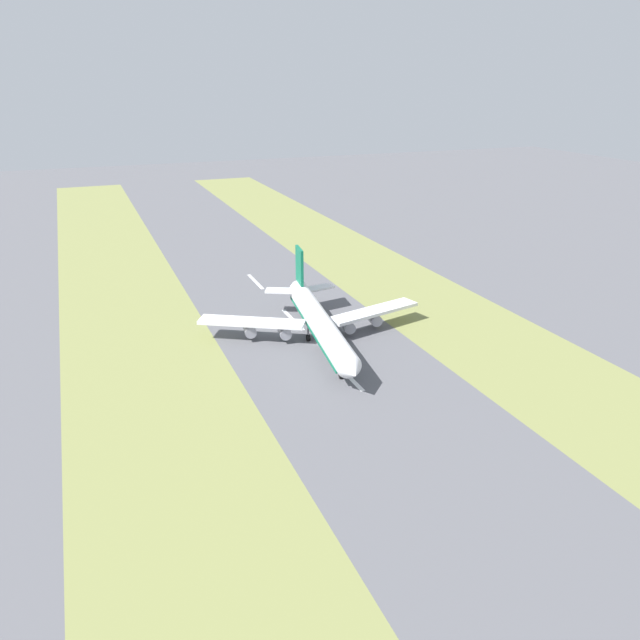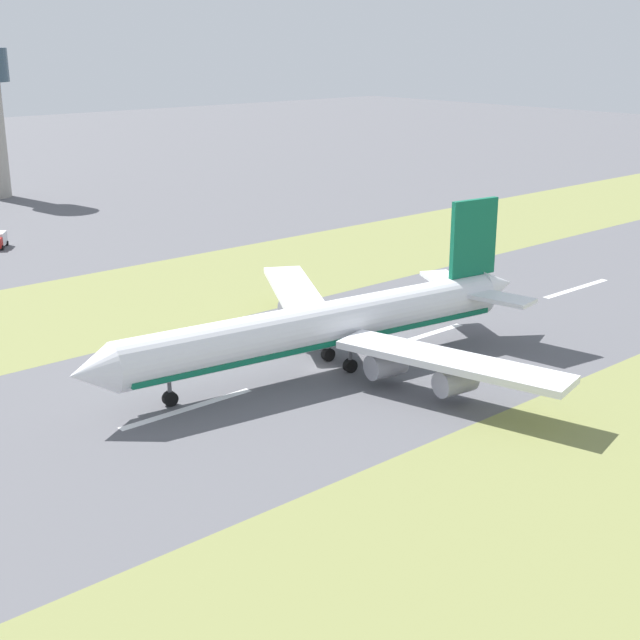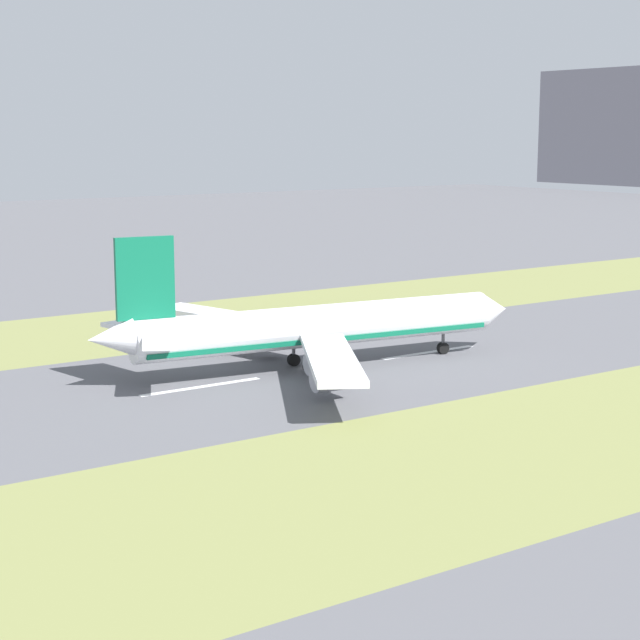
{
  "view_description": "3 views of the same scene",
  "coord_description": "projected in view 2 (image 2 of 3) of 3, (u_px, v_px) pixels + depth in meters",
  "views": [
    {
      "loc": [
        56.51,
        144.8,
        67.55
      ],
      "look_at": [
        -0.8,
        0.51,
        7.0
      ],
      "focal_mm": 35.0,
      "sensor_mm": 36.0,
      "label": 1
    },
    {
      "loc": [
        -83.42,
        72.37,
        41.98
      ],
      "look_at": [
        -0.8,
        0.51,
        7.0
      ],
      "focal_mm": 50.0,
      "sensor_mm": 36.0,
      "label": 2
    },
    {
      "loc": [
        123.96,
        -86.13,
        33.75
      ],
      "look_at": [
        -0.8,
        0.51,
        7.0
      ],
      "focal_mm": 60.0,
      "sensor_mm": 36.0,
      "label": 3
    }
  ],
  "objects": [
    {
      "name": "ground_plane",
      "position": [
        319.0,
        368.0,
        117.97
      ],
      "size": [
        800.0,
        800.0,
        0.0
      ],
      "primitive_type": "plane",
      "color": "#56565B"
    },
    {
      "name": "grass_median_west",
      "position": [
        625.0,
        493.0,
        85.62
      ],
      "size": [
        40.0,
        600.0,
        0.01
      ],
      "primitive_type": "cube",
      "color": "olive",
      "rests_on": "ground"
    },
    {
      "name": "grass_median_east",
      "position": [
        145.0,
        297.0,
        150.31
      ],
      "size": [
        40.0,
        600.0,
        0.01
      ],
      "primitive_type": "cube",
      "color": "olive",
      "rests_on": "ground"
    },
    {
      "name": "centreline_dash_near",
      "position": [
        576.0,
        288.0,
        155.16
      ],
      "size": [
        1.2,
        18.0,
        0.01
      ],
      "primitive_type": "cube",
      "color": "silver",
      "rests_on": "ground"
    },
    {
      "name": "centreline_dash_mid",
      "position": [
        419.0,
        337.0,
        130.15
      ],
      "size": [
        1.2,
        18.0,
        0.01
      ],
      "primitive_type": "cube",
      "color": "silver",
      "rests_on": "ground"
    },
    {
      "name": "centreline_dash_far",
      "position": [
        188.0,
        409.0,
        105.15
      ],
      "size": [
        1.2,
        18.0,
        0.01
      ],
      "primitive_type": "cube",
      "color": "silver",
      "rests_on": "ground"
    },
    {
      "name": "airplane_main_jet",
      "position": [
        332.0,
        325.0,
        116.23
      ],
      "size": [
        63.52,
        67.12,
        20.2
      ],
      "color": "white",
      "rests_on": "ground"
    }
  ]
}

